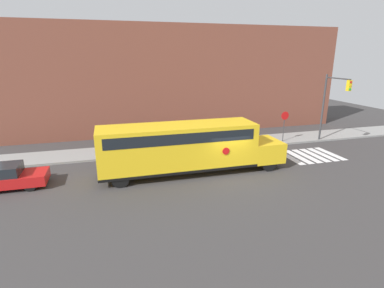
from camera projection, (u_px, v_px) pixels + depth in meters
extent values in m
plane|color=#3A3838|center=(229.00, 176.00, 18.65)|extent=(60.00, 60.00, 0.00)
cube|color=gray|center=(199.00, 146.00, 24.63)|extent=(44.00, 3.00, 0.15)
cube|color=brown|center=(180.00, 79.00, 29.25)|extent=(32.00, 4.00, 9.96)
cube|color=white|center=(290.00, 157.00, 21.95)|extent=(0.50, 3.20, 0.01)
cube|color=white|center=(298.00, 157.00, 22.13)|extent=(0.50, 3.20, 0.01)
cube|color=white|center=(306.00, 156.00, 22.31)|extent=(0.50, 3.20, 0.01)
cube|color=white|center=(314.00, 155.00, 22.49)|extent=(0.50, 3.20, 0.01)
cube|color=white|center=(322.00, 154.00, 22.68)|extent=(0.50, 3.20, 0.01)
cube|color=white|center=(330.00, 153.00, 22.86)|extent=(0.50, 3.20, 0.01)
cube|color=yellow|center=(178.00, 146.00, 18.44)|extent=(9.65, 2.50, 2.71)
cube|color=yellow|center=(263.00, 150.00, 20.16)|extent=(2.07, 2.50, 1.31)
cube|color=black|center=(178.00, 166.00, 18.80)|extent=(9.65, 2.54, 0.16)
cube|color=black|center=(178.00, 134.00, 18.22)|extent=(8.87, 2.53, 0.64)
cylinder|color=red|center=(226.00, 151.00, 17.98)|extent=(0.44, 0.02, 0.44)
cylinder|color=black|center=(254.00, 153.00, 21.30)|extent=(1.00, 0.30, 1.00)
cylinder|color=black|center=(269.00, 163.00, 19.30)|extent=(1.00, 0.30, 1.00)
cylinder|color=black|center=(119.00, 166.00, 18.87)|extent=(1.00, 0.30, 1.00)
cylinder|color=black|center=(120.00, 179.00, 16.88)|extent=(1.00, 0.30, 1.00)
cube|color=red|center=(1.00, 180.00, 16.67)|extent=(4.75, 1.74, 0.59)
cylinder|color=black|center=(36.00, 175.00, 17.82)|extent=(0.64, 0.22, 0.64)
cylinder|color=black|center=(30.00, 186.00, 16.43)|extent=(0.64, 0.22, 0.64)
cylinder|color=#38383A|center=(284.00, 129.00, 25.36)|extent=(0.07, 0.07, 2.41)
cylinder|color=red|center=(285.00, 116.00, 24.98)|extent=(0.69, 0.03, 0.69)
cylinder|color=#38383A|center=(323.00, 109.00, 25.44)|extent=(0.16, 0.16, 5.72)
cylinder|color=#38383A|center=(338.00, 78.00, 23.48)|extent=(0.10, 2.64, 0.10)
cube|color=yellow|center=(349.00, 86.00, 22.49)|extent=(0.28, 0.28, 0.80)
cylinder|color=red|center=(351.00, 82.00, 22.27)|extent=(0.18, 0.02, 0.18)
cylinder|color=#EAB214|center=(351.00, 86.00, 22.35)|extent=(0.18, 0.02, 0.18)
cylinder|color=green|center=(350.00, 89.00, 22.42)|extent=(0.18, 0.02, 0.18)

